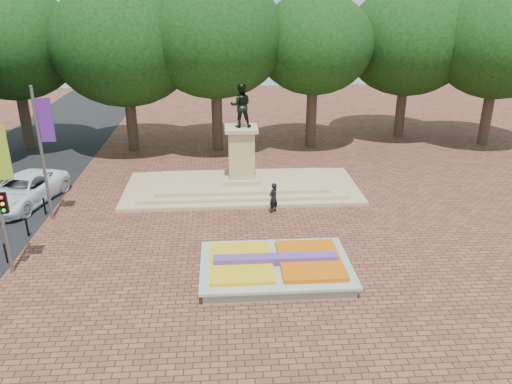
# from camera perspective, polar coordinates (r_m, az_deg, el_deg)

# --- Properties ---
(ground) EXTENTS (90.00, 90.00, 0.00)m
(ground) POSITION_cam_1_polar(r_m,az_deg,el_deg) (23.08, -0.79, -6.96)
(ground) COLOR brown
(ground) RESTS_ON ground
(flower_bed) EXTENTS (6.30, 4.30, 0.91)m
(flower_bed) POSITION_cam_1_polar(r_m,az_deg,el_deg) (21.23, 2.32, -8.55)
(flower_bed) COLOR gray
(flower_bed) RESTS_ON ground
(monument) EXTENTS (14.00, 6.00, 6.40)m
(monument) POSITION_cam_1_polar(r_m,az_deg,el_deg) (30.03, -1.65, 1.86)
(monument) COLOR tan
(monument) RESTS_ON ground
(tree_row_back) EXTENTS (44.80, 8.80, 10.43)m
(tree_row_back) POSITION_cam_1_polar(r_m,az_deg,el_deg) (38.63, 1.19, 15.15)
(tree_row_back) COLOR #36271D
(tree_row_back) RESTS_ON ground
(van) EXTENTS (4.16, 6.46, 1.66)m
(van) POSITION_cam_1_polar(r_m,az_deg,el_deg) (30.81, -25.12, 0.15)
(van) COLOR white
(van) RESTS_ON ground
(pedestrian) EXTENTS (0.72, 0.72, 1.69)m
(pedestrian) POSITION_cam_1_polar(r_m,az_deg,el_deg) (26.88, 1.99, -0.66)
(pedestrian) COLOR black
(pedestrian) RESTS_ON ground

